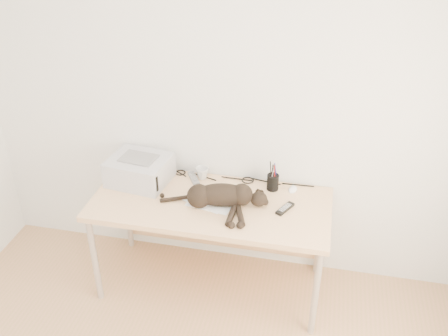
% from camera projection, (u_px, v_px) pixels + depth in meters
% --- Properties ---
extents(wall_back, '(3.50, 0.00, 3.50)m').
position_uv_depth(wall_back, '(222.00, 103.00, 3.35)').
color(wall_back, white).
rests_on(wall_back, floor).
extents(desk, '(1.60, 0.70, 0.74)m').
position_uv_depth(desk, '(214.00, 211.00, 3.48)').
color(desk, '#E7BC87').
rests_on(desk, floor).
extents(printer, '(0.45, 0.39, 0.19)m').
position_uv_depth(printer, '(140.00, 170.00, 3.51)').
color(printer, silver).
rests_on(printer, desk).
extents(papers, '(0.37, 0.31, 0.01)m').
position_uv_depth(papers, '(210.00, 200.00, 3.34)').
color(papers, white).
rests_on(papers, desk).
extents(cat, '(0.73, 0.34, 0.16)m').
position_uv_depth(cat, '(219.00, 196.00, 3.26)').
color(cat, black).
rests_on(cat, desk).
extents(mug, '(0.13, 0.13, 0.09)m').
position_uv_depth(mug, '(202.00, 173.00, 3.57)').
color(mug, silver).
rests_on(mug, desk).
extents(pen_cup, '(0.08, 0.08, 0.21)m').
position_uv_depth(pen_cup, '(273.00, 182.00, 3.44)').
color(pen_cup, black).
rests_on(pen_cup, desk).
extents(remote_grey, '(0.13, 0.17, 0.02)m').
position_uv_depth(remote_grey, '(194.00, 178.00, 3.57)').
color(remote_grey, slate).
rests_on(remote_grey, desk).
extents(remote_black, '(0.11, 0.16, 0.02)m').
position_uv_depth(remote_black, '(285.00, 209.00, 3.25)').
color(remote_black, black).
rests_on(remote_black, desk).
extents(mouse, '(0.07, 0.11, 0.03)m').
position_uv_depth(mouse, '(293.00, 188.00, 3.45)').
color(mouse, white).
rests_on(mouse, desk).
extents(cable_tangle, '(1.36, 0.09, 0.01)m').
position_uv_depth(cable_tangle, '(220.00, 177.00, 3.59)').
color(cable_tangle, black).
rests_on(cable_tangle, desk).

